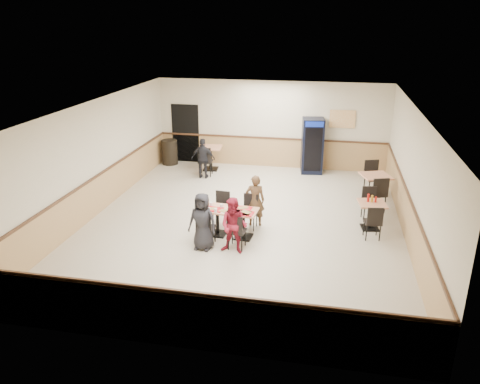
% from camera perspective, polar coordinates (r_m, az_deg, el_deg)
% --- Properties ---
extents(ground, '(10.00, 10.00, 0.00)m').
position_cam_1_polar(ground, '(12.14, 0.46, -3.74)').
color(ground, beige).
rests_on(ground, ground).
extents(room_shell, '(10.00, 10.00, 10.00)m').
position_cam_1_polar(room_shell, '(14.13, 9.53, 2.05)').
color(room_shell, silver).
rests_on(room_shell, ground).
extents(main_table, '(1.34, 0.74, 0.70)m').
position_cam_1_polar(main_table, '(11.23, -1.19, -3.23)').
color(main_table, black).
rests_on(main_table, ground).
extents(main_chairs, '(1.26, 1.60, 0.88)m').
position_cam_1_polar(main_chairs, '(11.26, -1.42, -3.31)').
color(main_chairs, black).
rests_on(main_chairs, ground).
extents(diner_woman_left, '(0.70, 0.50, 1.34)m').
position_cam_1_polar(diner_woman_left, '(10.59, -4.60, -3.60)').
color(diner_woman_left, black).
rests_on(diner_woman_left, ground).
extents(diner_woman_right, '(0.69, 0.57, 1.31)m').
position_cam_1_polar(diner_woman_right, '(10.38, -0.74, -4.16)').
color(diner_woman_right, maroon).
rests_on(diner_woman_right, ground).
extents(diner_man_opposite, '(0.53, 0.40, 1.34)m').
position_cam_1_polar(diner_man_opposite, '(11.76, 1.85, -1.04)').
color(diner_man_opposite, '#4F3621').
rests_on(diner_man_opposite, ground).
extents(lone_diner, '(0.79, 0.35, 1.33)m').
position_cam_1_polar(lone_diner, '(15.33, -4.51, 4.09)').
color(lone_diner, black).
rests_on(lone_diner, ground).
extents(tabletop_clutter, '(1.20, 0.61, 0.12)m').
position_cam_1_polar(tabletop_clutter, '(11.06, -1.04, -2.21)').
color(tabletop_clutter, red).
rests_on(tabletop_clutter, main_table).
extents(side_table_near, '(0.74, 0.74, 0.70)m').
position_cam_1_polar(side_table_near, '(12.08, 15.71, -2.29)').
color(side_table_near, black).
rests_on(side_table_near, ground).
extents(side_table_near_chair_south, '(0.47, 0.47, 0.88)m').
position_cam_1_polar(side_table_near_chair_south, '(11.57, 15.87, -3.44)').
color(side_table_near_chair_south, black).
rests_on(side_table_near_chair_south, ground).
extents(side_table_near_chair_north, '(0.47, 0.47, 0.88)m').
position_cam_1_polar(side_table_near_chair_north, '(12.60, 15.55, -1.41)').
color(side_table_near_chair_north, black).
rests_on(side_table_near_chair_north, ground).
extents(side_table_far, '(0.97, 0.97, 0.82)m').
position_cam_1_polar(side_table_far, '(13.81, 16.13, 0.92)').
color(side_table_far, black).
rests_on(side_table_far, ground).
extents(side_table_far_chair_south, '(0.61, 0.61, 1.04)m').
position_cam_1_polar(side_table_far_chair_south, '(13.20, 16.31, -0.12)').
color(side_table_far_chair_south, black).
rests_on(side_table_far_chair_south, ground).
extents(side_table_far_chair_north, '(0.61, 0.61, 1.04)m').
position_cam_1_polar(side_table_far_chair_north, '(14.44, 15.95, 1.68)').
color(side_table_far_chair_north, black).
rests_on(side_table_far_chair_north, ground).
extents(condiment_caddy, '(0.23, 0.06, 0.20)m').
position_cam_1_polar(condiment_caddy, '(12.00, 15.70, -0.77)').
color(condiment_caddy, '#B3130C').
rests_on(condiment_caddy, side_table_near).
extents(back_table, '(0.84, 0.84, 0.81)m').
position_cam_1_polar(back_table, '(16.22, -3.62, 4.59)').
color(back_table, black).
rests_on(back_table, ground).
extents(back_table_chair_lone, '(0.53, 0.53, 1.03)m').
position_cam_1_polar(back_table_chair_lone, '(15.63, -4.23, 3.85)').
color(back_table_chair_lone, black).
rests_on(back_table_chair_lone, ground).
extents(pepsi_cooler, '(0.79, 0.79, 1.86)m').
position_cam_1_polar(pepsi_cooler, '(16.00, 8.80, 5.59)').
color(pepsi_cooler, black).
rests_on(pepsi_cooler, ground).
extents(trash_bin, '(0.56, 0.56, 0.88)m').
position_cam_1_polar(trash_bin, '(17.04, -8.57, 4.83)').
color(trash_bin, black).
rests_on(trash_bin, ground).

